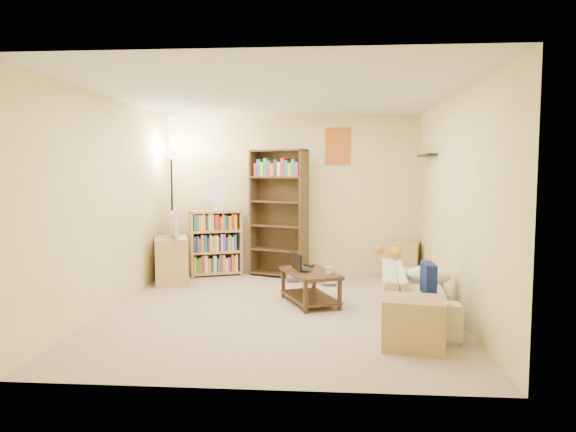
{
  "coord_description": "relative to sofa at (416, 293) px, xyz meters",
  "views": [
    {
      "loc": [
        0.54,
        -5.93,
        1.63
      ],
      "look_at": [
        0.05,
        0.68,
        1.05
      ],
      "focal_mm": 32.0,
      "sensor_mm": 36.0,
      "label": 1
    }
  ],
  "objects": [
    {
      "name": "book_stacks",
      "position": [
        -1.2,
        1.6,
        -0.18
      ],
      "size": [
        0.72,
        0.33,
        0.22
      ],
      "color": "red",
      "rests_on": "ground"
    },
    {
      "name": "laptop",
      "position": [
        -1.24,
        0.55,
        0.14
      ],
      "size": [
        0.41,
        0.38,
        0.02
      ],
      "primitive_type": "imported",
      "rotation": [
        0.0,
        0.0,
        1.98
      ],
      "color": "black",
      "rests_on": "coffee_table"
    },
    {
      "name": "tv_stand",
      "position": [
        -3.25,
        1.5,
        0.06
      ],
      "size": [
        0.62,
        0.74,
        0.67
      ],
      "primitive_type": "cube",
      "rotation": [
        0.0,
        0.0,
        0.32
      ],
      "color": "tan",
      "rests_on": "ground"
    },
    {
      "name": "side_table",
      "position": [
        0.17,
        2.18,
        0.0
      ],
      "size": [
        0.6,
        0.6,
        0.56
      ],
      "primitive_type": "cube",
      "rotation": [
        0.0,
        0.0,
        -0.28
      ],
      "color": "tan",
      "rests_on": "ground"
    },
    {
      "name": "tall_bookshelf",
      "position": [
        -1.74,
        2.1,
        0.76
      ],
      "size": [
        0.93,
        0.6,
        1.96
      ],
      "rotation": [
        0.0,
        0.0,
        -0.39
      ],
      "color": "#48331B",
      "rests_on": "ground"
    },
    {
      "name": "mug",
      "position": [
        -0.97,
        0.32,
        0.18
      ],
      "size": [
        0.2,
        0.2,
        0.1
      ],
      "primitive_type": "imported",
      "rotation": [
        0.0,
        0.0,
        0.56
      ],
      "color": "white",
      "rests_on": "coffee_table"
    },
    {
      "name": "sofa",
      "position": [
        0.0,
        0.0,
        0.0
      ],
      "size": [
        2.02,
        1.09,
        0.55
      ],
      "primitive_type": "imported",
      "rotation": [
        0.0,
        0.0,
        1.47
      ],
      "color": "beige",
      "rests_on": "ground"
    },
    {
      "name": "coffee_table",
      "position": [
        -1.2,
        0.49,
        -0.02
      ],
      "size": [
        0.83,
        1.04,
        0.4
      ],
      "rotation": [
        0.0,
        0.0,
        0.41
      ],
      "color": "#3E2917",
      "rests_on": "ground"
    },
    {
      "name": "tv_remote",
      "position": [
        -1.23,
        0.81,
        0.14
      ],
      "size": [
        0.14,
        0.16,
        0.02
      ],
      "primitive_type": "cube",
      "rotation": [
        0.0,
        0.0,
        0.71
      ],
      "color": "black",
      "rests_on": "coffee_table"
    },
    {
      "name": "room",
      "position": [
        -1.55,
        0.21,
        1.35
      ],
      "size": [
        4.5,
        4.54,
        2.52
      ],
      "color": "tan",
      "rests_on": "ground"
    },
    {
      "name": "desk_fan",
      "position": [
        -2.68,
        2.09,
        0.98
      ],
      "size": [
        0.36,
        0.2,
        0.46
      ],
      "color": "white",
      "rests_on": "short_bookshelf"
    },
    {
      "name": "navy_pillow",
      "position": [
        0.05,
        -0.41,
        0.25
      ],
      "size": [
        0.11,
        0.36,
        0.32
      ],
      "primitive_type": "cube",
      "rotation": [
        0.0,
        0.0,
        1.57
      ],
      "color": "navy",
      "rests_on": "sofa"
    },
    {
      "name": "cream_blanket",
      "position": [
        0.14,
        0.03,
        0.2
      ],
      "size": [
        0.5,
        0.36,
        0.22
      ],
      "primitive_type": "ellipsoid",
      "color": "white",
      "rests_on": "sofa"
    },
    {
      "name": "floor_lamp",
      "position": [
        -3.35,
        1.91,
        1.28
      ],
      "size": [
        0.33,
        0.33,
        1.95
      ],
      "color": "black",
      "rests_on": "ground"
    },
    {
      "name": "television",
      "position": [
        -3.25,
        1.5,
        0.61
      ],
      "size": [
        0.79,
        0.53,
        0.42
      ],
      "primitive_type": "imported",
      "rotation": [
        0.0,
        0.0,
        1.89
      ],
      "color": "black",
      "rests_on": "tv_stand"
    },
    {
      "name": "tabby_cat",
      "position": [
        -0.17,
        0.74,
        0.35
      ],
      "size": [
        0.43,
        0.19,
        0.15
      ],
      "color": "#C68329",
      "rests_on": "sofa"
    },
    {
      "name": "short_bookshelf",
      "position": [
        -2.73,
        2.13,
        0.24
      ],
      "size": [
        0.85,
        0.58,
        1.02
      ],
      "rotation": [
        0.0,
        0.0,
        0.36
      ],
      "color": "#B27A56",
      "rests_on": "ground"
    },
    {
      "name": "laptop_screen",
      "position": [
        -1.36,
        0.5,
        0.25
      ],
      "size": [
        0.13,
        0.28,
        0.2
      ],
      "primitive_type": "cube",
      "rotation": [
        0.0,
        0.0,
        0.41
      ],
      "color": "white",
      "rests_on": "laptop"
    },
    {
      "name": "end_cabinet",
      "position": [
        -0.19,
        -1.01,
        -0.04
      ],
      "size": [
        0.64,
        0.56,
        0.46
      ],
      "primitive_type": "cube",
      "rotation": [
        0.0,
        0.0,
        -0.2
      ],
      "color": "tan",
      "rests_on": "ground"
    }
  ]
}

